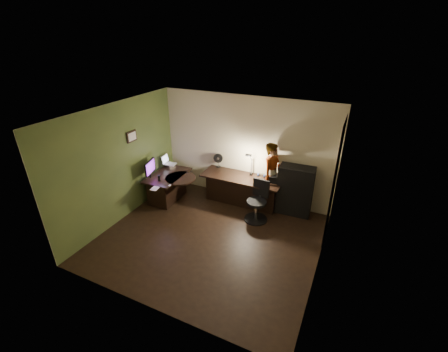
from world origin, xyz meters
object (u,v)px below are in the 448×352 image
at_px(desk_right, 241,190).
at_px(monitor, 150,172).
at_px(person, 272,177).
at_px(cabinet, 295,190).
at_px(desk_left, 169,187).
at_px(office_chair, 257,202).

bearing_deg(desk_right, monitor, -156.32).
bearing_deg(person, desk_right, 118.06).
relative_size(desk_right, cabinet, 1.65).
bearing_deg(desk_right, cabinet, 6.18).
distance_m(desk_left, office_chair, 2.40).
relative_size(desk_right, office_chair, 2.07).
height_order(desk_right, office_chair, office_chair).
relative_size(cabinet, person, 0.72).
height_order(desk_left, monitor, monitor).
distance_m(desk_right, monitor, 2.33).
relative_size(desk_left, desk_right, 0.62).
distance_m(desk_right, person, 0.88).
bearing_deg(office_chair, desk_right, 143.32).
relative_size(desk_right, person, 1.18).
height_order(desk_left, person, person).
relative_size(monitor, office_chair, 0.54).
bearing_deg(desk_left, office_chair, -0.20).
relative_size(office_chair, person, 0.57).
bearing_deg(cabinet, desk_left, -168.73).
distance_m(cabinet, person, 0.64).
height_order(cabinet, person, person).
xyz_separation_m(desk_right, office_chair, (0.61, -0.55, 0.11)).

